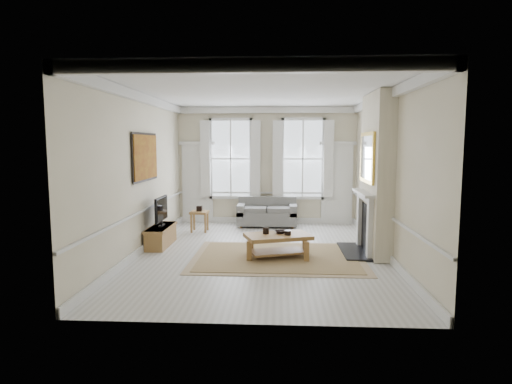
# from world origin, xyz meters

# --- Properties ---
(floor) EXTENTS (7.20, 7.20, 0.00)m
(floor) POSITION_xyz_m (0.00, 0.00, 0.00)
(floor) COLOR #B7B5AD
(floor) RESTS_ON ground
(ceiling) EXTENTS (7.20, 7.20, 0.00)m
(ceiling) POSITION_xyz_m (0.00, 0.00, 3.40)
(ceiling) COLOR white
(ceiling) RESTS_ON back_wall
(back_wall) EXTENTS (5.20, 0.00, 5.20)m
(back_wall) POSITION_xyz_m (0.00, 3.60, 1.70)
(back_wall) COLOR beige
(back_wall) RESTS_ON floor
(left_wall) EXTENTS (0.00, 7.20, 7.20)m
(left_wall) POSITION_xyz_m (-2.60, 0.00, 1.70)
(left_wall) COLOR beige
(left_wall) RESTS_ON floor
(right_wall) EXTENTS (0.00, 7.20, 7.20)m
(right_wall) POSITION_xyz_m (2.60, 0.00, 1.70)
(right_wall) COLOR beige
(right_wall) RESTS_ON floor
(window_left) EXTENTS (1.26, 0.20, 2.20)m
(window_left) POSITION_xyz_m (-1.05, 3.55, 1.90)
(window_left) COLOR #B2BCC6
(window_left) RESTS_ON back_wall
(window_right) EXTENTS (1.26, 0.20, 2.20)m
(window_right) POSITION_xyz_m (1.05, 3.55, 1.90)
(window_right) COLOR #B2BCC6
(window_right) RESTS_ON back_wall
(door_left) EXTENTS (0.90, 0.08, 2.30)m
(door_left) POSITION_xyz_m (-2.05, 3.56, 1.15)
(door_left) COLOR silver
(door_left) RESTS_ON floor
(door_right) EXTENTS (0.90, 0.08, 2.30)m
(door_right) POSITION_xyz_m (2.05, 3.56, 1.15)
(door_right) COLOR silver
(door_right) RESTS_ON floor
(painting) EXTENTS (0.05, 1.66, 1.06)m
(painting) POSITION_xyz_m (-2.56, 0.30, 2.05)
(painting) COLOR #9E721B
(painting) RESTS_ON left_wall
(chimney_breast) EXTENTS (0.35, 1.70, 3.38)m
(chimney_breast) POSITION_xyz_m (2.43, 0.20, 1.70)
(chimney_breast) COLOR beige
(chimney_breast) RESTS_ON floor
(hearth) EXTENTS (0.55, 1.50, 0.05)m
(hearth) POSITION_xyz_m (2.00, 0.20, 0.03)
(hearth) COLOR black
(hearth) RESTS_ON floor
(fireplace) EXTENTS (0.21, 1.45, 1.33)m
(fireplace) POSITION_xyz_m (2.20, 0.20, 0.73)
(fireplace) COLOR silver
(fireplace) RESTS_ON floor
(mirror) EXTENTS (0.06, 1.26, 1.06)m
(mirror) POSITION_xyz_m (2.21, 0.20, 2.05)
(mirror) COLOR gold
(mirror) RESTS_ON chimney_breast
(sofa) EXTENTS (1.67, 0.81, 0.82)m
(sofa) POSITION_xyz_m (0.03, 3.11, 0.35)
(sofa) COLOR #5B5B58
(sofa) RESTS_ON floor
(side_table) EXTENTS (0.48, 0.48, 0.55)m
(side_table) POSITION_xyz_m (-1.75, 2.23, 0.44)
(side_table) COLOR brown
(side_table) RESTS_ON floor
(rug) EXTENTS (3.50, 2.60, 0.02)m
(rug) POSITION_xyz_m (0.35, -0.30, 0.01)
(rug) COLOR #94744C
(rug) RESTS_ON floor
(coffee_table) EXTENTS (1.48, 1.13, 0.49)m
(coffee_table) POSITION_xyz_m (0.35, -0.30, 0.41)
(coffee_table) COLOR brown
(coffee_table) RESTS_ON rug
(ceramic_pot_a) EXTENTS (0.13, 0.13, 0.13)m
(ceramic_pot_a) POSITION_xyz_m (0.10, -0.25, 0.55)
(ceramic_pot_a) COLOR black
(ceramic_pot_a) RESTS_ON coffee_table
(ceramic_pot_b) EXTENTS (0.13, 0.13, 0.10)m
(ceramic_pot_b) POSITION_xyz_m (0.55, -0.35, 0.54)
(ceramic_pot_b) COLOR black
(ceramic_pot_b) RESTS_ON coffee_table
(bowl) EXTENTS (0.29, 0.29, 0.06)m
(bowl) POSITION_xyz_m (0.40, -0.20, 0.52)
(bowl) COLOR black
(bowl) RESTS_ON coffee_table
(tv_stand) EXTENTS (0.41, 1.27, 0.45)m
(tv_stand) POSITION_xyz_m (-2.34, 0.59, 0.23)
(tv_stand) COLOR brown
(tv_stand) RESTS_ON floor
(tv) EXTENTS (0.08, 0.90, 0.68)m
(tv) POSITION_xyz_m (-2.32, 0.59, 0.85)
(tv) COLOR black
(tv) RESTS_ON tv_stand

